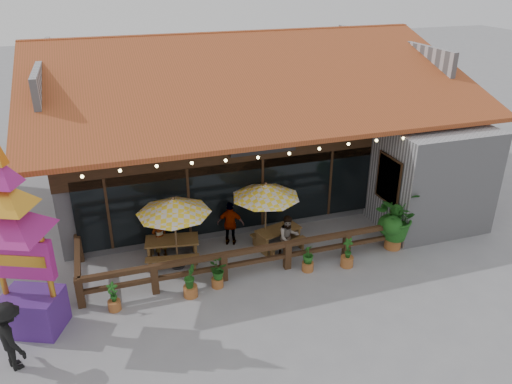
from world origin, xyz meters
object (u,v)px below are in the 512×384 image
object	(u,v)px
umbrella_left	(174,206)
tropical_plant	(396,217)
picnic_table_right	(278,235)
umbrella_right	(266,191)
thai_sign_tower	(14,225)
picnic_table_left	(172,246)
pedestrian	(10,336)

from	to	relation	value
umbrella_left	tropical_plant	distance (m)	7.03
umbrella_left	picnic_table_right	world-z (taller)	umbrella_left
picnic_table_right	umbrella_right	bearing A→B (deg)	159.79
thai_sign_tower	picnic_table_left	bearing A→B (deg)	27.98
umbrella_right	pedestrian	bearing A→B (deg)	-156.00
tropical_plant	umbrella_left	bearing A→B (deg)	170.94
umbrella_left	tropical_plant	size ratio (longest dim) A/B	1.33
umbrella_right	thai_sign_tower	size ratio (longest dim) A/B	0.43
umbrella_right	picnic_table_left	world-z (taller)	umbrella_right
thai_sign_tower	tropical_plant	distance (m)	11.00
pedestrian	picnic_table_left	bearing A→B (deg)	-79.57
umbrella_right	picnic_table_right	distance (m)	1.62
umbrella_left	umbrella_right	bearing A→B (deg)	4.65
umbrella_right	pedestrian	xyz separation A→B (m)	(-7.22, -3.21, -1.15)
umbrella_right	thai_sign_tower	xyz separation A→B (m)	(-6.87, -1.94, 0.97)
picnic_table_left	tropical_plant	size ratio (longest dim) A/B	0.91
picnic_table_left	tropical_plant	xyz separation A→B (m)	(6.97, -1.45, 0.62)
picnic_table_left	thai_sign_tower	xyz separation A→B (m)	(-3.86, -2.05, 2.48)
umbrella_right	tropical_plant	xyz separation A→B (m)	(3.96, -1.34, -0.88)
picnic_table_right	tropical_plant	distance (m)	3.82
picnic_table_left	pedestrian	size ratio (longest dim) A/B	1.05
umbrella_left	umbrella_right	xyz separation A→B (m)	(2.93, 0.24, -0.04)
picnic_table_right	pedestrian	xyz separation A→B (m)	(-7.61, -3.07, 0.41)
tropical_plant	pedestrian	xyz separation A→B (m)	(-11.17, -1.88, -0.28)
umbrella_right	pedestrian	distance (m)	7.98
umbrella_left	thai_sign_tower	bearing A→B (deg)	-156.67
picnic_table_right	tropical_plant	bearing A→B (deg)	-18.50
thai_sign_tower	pedestrian	xyz separation A→B (m)	(-0.34, -1.27, -2.13)
picnic_table_left	pedestrian	world-z (taller)	pedestrian
tropical_plant	pedestrian	bearing A→B (deg)	-170.47
umbrella_left	umbrella_right	size ratio (longest dim) A/B	1.09
thai_sign_tower	tropical_plant	size ratio (longest dim) A/B	2.83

